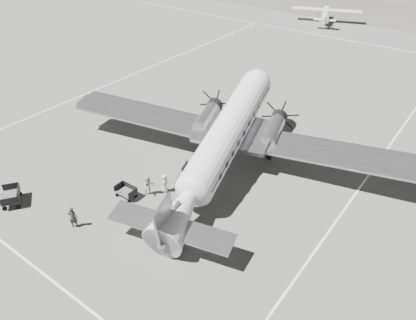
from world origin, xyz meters
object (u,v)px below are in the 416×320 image
object	(u,v)px
baggage_cart_far	(11,197)
ramp_agent	(149,186)
baggage_cart_near	(126,192)
passenger	(165,183)
ground_crew	(73,217)
light_plane_left	(326,15)
dc3_airliner	(224,141)

from	to	relation	value
baggage_cart_far	ramp_agent	xyz separation A→B (m)	(7.15, 6.48, 0.26)
baggage_cart_near	passenger	world-z (taller)	passenger
baggage_cart_far	passenger	size ratio (longest dim) A/B	1.32
ground_crew	baggage_cart_far	bearing A→B (deg)	-25.31
baggage_cart_near	passenger	xyz separation A→B (m)	(1.83, 2.13, 0.29)
ramp_agent	passenger	size ratio (longest dim) A/B	1.11
light_plane_left	baggage_cart_near	bearing A→B (deg)	-102.13
baggage_cart_far	ground_crew	bearing A→B (deg)	46.86
light_plane_left	dc3_airliner	bearing A→B (deg)	-96.46
baggage_cart_far	ground_crew	world-z (taller)	ground_crew
light_plane_left	ground_crew	bearing A→B (deg)	-103.16
ramp_agent	baggage_cart_near	bearing A→B (deg)	169.18
dc3_airliner	baggage_cart_far	world-z (taller)	dc3_airliner
dc3_airliner	ground_crew	size ratio (longest dim) A/B	18.62
baggage_cart_near	passenger	size ratio (longest dim) A/B	1.08
light_plane_left	baggage_cart_far	bearing A→B (deg)	-108.64
dc3_airliner	baggage_cart_far	bearing A→B (deg)	-142.63
baggage_cart_far	baggage_cart_near	bearing A→B (deg)	77.44
light_plane_left	baggage_cart_far	distance (m)	58.86
dc3_airliner	passenger	size ratio (longest dim) A/B	20.18
light_plane_left	passenger	world-z (taller)	light_plane_left
ground_crew	ramp_agent	size ratio (longest dim) A/B	0.98
ramp_agent	passenger	world-z (taller)	ramp_agent
light_plane_left	passenger	distance (m)	52.25
light_plane_left	baggage_cart_far	world-z (taller)	light_plane_left
baggage_cart_far	ground_crew	distance (m)	5.64
baggage_cart_near	ground_crew	xyz separation A→B (m)	(-0.45, -4.23, 0.35)
baggage_cart_near	passenger	distance (m)	2.82
light_plane_left	baggage_cart_near	distance (m)	54.07
light_plane_left	ramp_agent	world-z (taller)	light_plane_left
passenger	dc3_airliner	bearing A→B (deg)	-37.46
baggage_cart_near	baggage_cart_far	bearing A→B (deg)	-139.04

